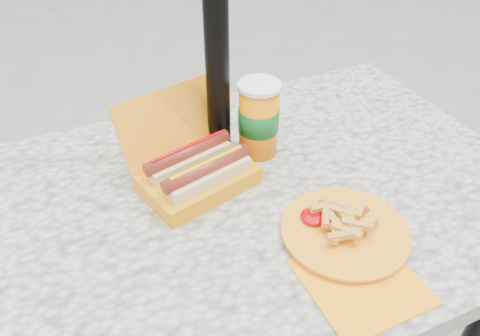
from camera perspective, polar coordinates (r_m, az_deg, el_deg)
name	(u,v)px	position (r m, az deg, el deg)	size (l,w,h in m)	color
picnic_table	(249,230)	(1.04, 1.09, -7.57)	(1.20, 0.80, 0.75)	beige
hotdog_box	(196,170)	(0.97, -5.40, -0.20)	(0.27, 0.25, 0.18)	orange
fries_plate	(345,234)	(0.89, 12.68, -7.80)	(0.25, 0.31, 0.05)	orange
soda_cup	(259,119)	(1.04, 2.27, 6.00)	(0.09, 0.09, 0.17)	#FF7E00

